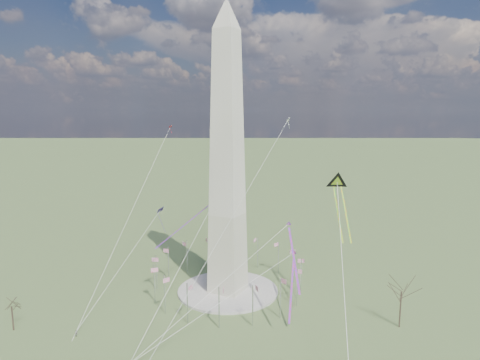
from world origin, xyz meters
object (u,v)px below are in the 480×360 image
at_px(kite_delta_black, 338,185).
at_px(person_west, 77,333).
at_px(washington_monument, 227,159).
at_px(tree_near, 402,289).

bearing_deg(kite_delta_black, person_west, 18.25).
xyz_separation_m(washington_monument, person_west, (-24.56, -46.76, -46.99)).
relative_size(tree_near, person_west, 8.77).
bearing_deg(washington_monument, kite_delta_black, 12.07).
relative_size(tree_near, kite_delta_black, 0.77).
distance_m(washington_monument, person_west, 70.70).
bearing_deg(person_west, kite_delta_black, -101.69).
height_order(washington_monument, person_west, washington_monument).
bearing_deg(tree_near, kite_delta_black, 162.39).
xyz_separation_m(person_west, kite_delta_black, (60.91, 54.54, 39.68)).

